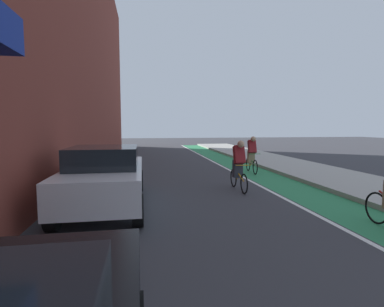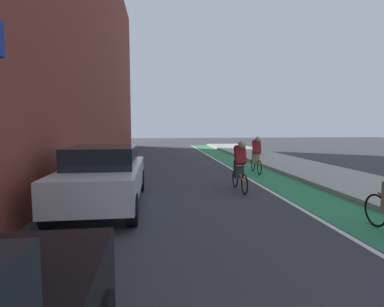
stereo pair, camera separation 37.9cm
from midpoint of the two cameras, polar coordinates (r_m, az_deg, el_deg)
name	(u,v)px [view 1 (the left image)]	position (r m, az deg, el deg)	size (l,w,h in m)	color
ground_plane	(192,179)	(11.20, -0.97, -5.06)	(78.08, 78.08, 0.00)	#38383D
bike_lane_paint	(249,170)	(13.84, 10.18, -3.14)	(1.60, 35.49, 0.00)	#2D8451
lane_divider_stripe	(230,170)	(13.57, 6.59, -3.26)	(0.12, 35.49, 0.00)	white
sidewalk_right	(297,167)	(14.80, 19.05, -2.53)	(3.23, 35.49, 0.14)	#A8A59E
building_facade_left	(45,18)	(14.16, -27.37, 22.33)	(4.15, 35.49, 12.60)	brown
parked_sedan_white	(105,176)	(7.66, -17.85, -4.22)	(1.87, 4.37, 1.53)	silver
cyclist_trailing	(239,165)	(9.31, 7.91, -2.23)	(0.48, 1.66, 1.59)	black
cyclist_far	(252,154)	(12.98, 10.71, -0.14)	(0.48, 1.67, 1.59)	black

